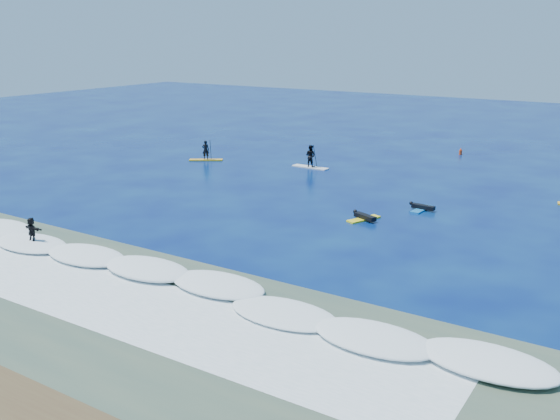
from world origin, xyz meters
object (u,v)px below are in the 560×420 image
Objects in this scene: sup_paddler_left at (206,153)px; prone_paddler_near at (364,217)px; prone_paddler_far at (422,208)px; marker_buoy at (461,152)px; sup_paddler_center at (310,158)px; wave_surfer at (32,232)px.

sup_paddler_left reaches higher than prone_paddler_near.
marker_buoy is at bearing 15.07° from prone_paddler_far.
sup_paddler_center is at bearing 64.31° from prone_paddler_far.
prone_paddler_far is at bearing -79.78° from marker_buoy.
sup_paddler_center is 1.46× the size of prone_paddler_far.
prone_paddler_far is 3.35× the size of marker_buoy.
sup_paddler_left is at bearing 105.99° from wave_surfer.
sup_paddler_center is 15.42m from prone_paddler_near.
marker_buoy is at bearing 56.53° from sup_paddler_center.
sup_paddler_left is at bearing -164.72° from sup_paddler_center.
sup_paddler_center is at bearing -18.94° from sup_paddler_left.
prone_paddler_far is 20.37m from marker_buoy.
sup_paddler_center reaches higher than wave_surfer.
prone_paddler_far is at bearing 49.41° from wave_surfer.
wave_surfer reaches higher than prone_paddler_near.
wave_surfer is (-2.48, -25.40, -0.02)m from sup_paddler_center.
sup_paddler_center is 25.52m from wave_surfer.
prone_paddler_near is 4.59m from prone_paddler_far.
prone_paddler_near is 3.56× the size of marker_buoy.
sup_paddler_center is 4.89× the size of marker_buoy.
sup_paddler_center reaches higher than sup_paddler_left.
sup_paddler_center is 1.60× the size of wave_surfer.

